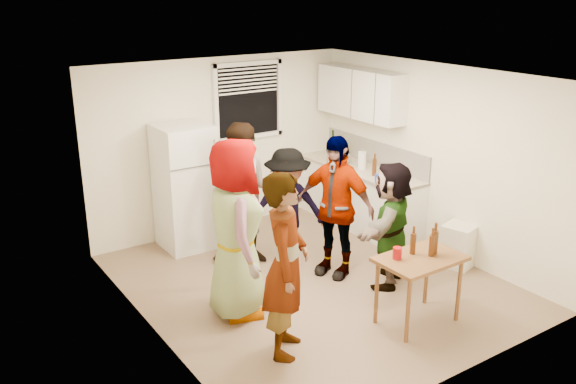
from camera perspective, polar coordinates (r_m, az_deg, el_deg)
room at (r=7.49m, az=2.23°, el=-8.46°), size 4.00×4.50×2.50m
window at (r=8.90m, az=-3.73°, el=8.51°), size 1.12×0.10×1.06m
refrigerator at (r=8.33m, az=-9.56°, el=0.47°), size 0.70×0.70×1.70m
counter_lower at (r=9.13m, az=6.64°, el=-0.54°), size 0.60×2.20×0.86m
countertop at (r=9.00m, az=6.75°, el=2.17°), size 0.64×2.22×0.04m
backsplash at (r=9.12m, az=8.16°, el=3.65°), size 0.03×2.20×0.36m
upper_cabinets at (r=8.99m, az=6.81°, el=9.16°), size 0.34×1.60×0.70m
kettle at (r=9.19m, az=5.26°, el=2.70°), size 0.31×0.29×0.21m
paper_towel at (r=8.93m, az=6.91°, el=2.18°), size 0.12×0.12×0.25m
wine_bottle at (r=9.56m, az=4.17°, el=3.36°), size 0.08×0.08×0.31m
beer_bottle_counter at (r=8.63m, az=8.05°, el=1.53°), size 0.06×0.06×0.24m
blue_cup at (r=8.34m, az=8.38°, el=0.93°), size 0.08×0.08×0.11m
picture_frame at (r=9.58m, az=5.28°, el=3.89°), size 0.02×0.20×0.17m
trash_bin at (r=8.13m, az=15.67°, el=-4.99°), size 0.46×0.46×0.55m
serving_table at (r=6.84m, az=11.85°, el=-11.74°), size 0.90×0.61×0.75m
beer_bottle_table at (r=6.61m, az=13.49°, el=-5.62°), size 0.07×0.07×0.26m
red_cup at (r=6.41m, az=10.15°, el=-6.16°), size 0.09×0.09×0.12m
guest_grey at (r=6.89m, az=-4.69°, el=-11.09°), size 2.18×1.57×0.63m
guest_stripe at (r=6.24m, az=-0.20°, el=-14.52°), size 1.83×1.70×0.44m
guest_back_left at (r=8.05m, az=-3.82°, el=-6.46°), size 1.71×2.04×0.70m
guest_back_right at (r=7.92m, az=-0.05°, el=-6.87°), size 1.60×1.84×0.58m
guest_black at (r=7.76m, az=4.25°, el=-7.51°), size 2.03×1.63×0.43m
guest_orange at (r=7.59m, az=9.30°, el=-8.33°), size 2.02×2.05×0.45m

